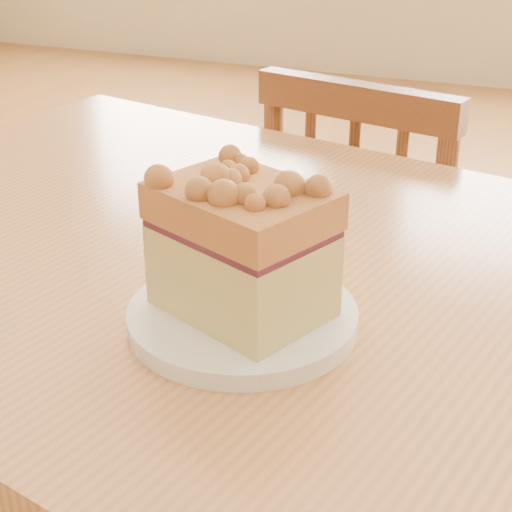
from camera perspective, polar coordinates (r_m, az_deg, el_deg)
The scene contains 4 objects.
cafe_table_main at distance 0.87m, azimuth -2.16°, elevation -5.84°, with size 1.22×0.95×0.75m.
cafe_chair_main at distance 1.46m, azimuth 9.03°, elevation -2.11°, with size 0.45×0.45×0.83m.
plate at distance 0.67m, azimuth -0.97°, elevation -4.48°, with size 0.20×0.20×0.02m.
cake_slice at distance 0.64m, azimuth -1.12°, elevation 0.88°, with size 0.16×0.15×0.13m.
Camera 1 is at (0.35, -0.56, 1.10)m, focal length 55.00 mm.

